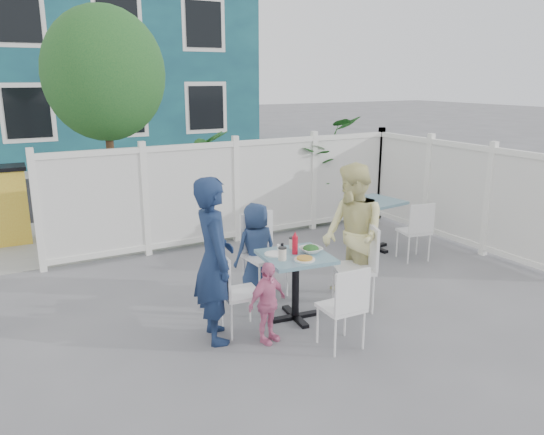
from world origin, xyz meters
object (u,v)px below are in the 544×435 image
chair_left (234,287)px  toddler (267,303)px  utility_cabinet (6,207)px  boy (256,248)px  spare_table (374,211)px  chair_near (346,302)px  man (214,260)px  chair_right (361,260)px  woman (353,236)px  chair_back (262,248)px  main_table (296,270)px

chair_left → toddler: 0.40m
utility_cabinet → boy: (2.53, -3.63, -0.03)m
spare_table → chair_near: (-2.24, -2.31, -0.10)m
spare_table → man: size_ratio=0.49×
chair_right → man: size_ratio=0.59×
spare_table → man: bearing=-155.2°
boy → woman: bearing=129.4°
chair_left → chair_near: 1.14m
toddler → chair_left: bearing=102.9°
chair_near → man: 1.33m
chair_near → toddler: bearing=140.7°
utility_cabinet → chair_back: size_ratio=1.19×
chair_back → main_table: bearing=84.9°
spare_table → woman: 2.12m
main_table → chair_right: (0.79, -0.11, 0.00)m
chair_back → utility_cabinet: bearing=-58.3°
chair_near → toddler: 0.77m
utility_cabinet → chair_right: bearing=-51.8°
chair_right → main_table: bearing=103.8°
woman → chair_near: bearing=-30.1°
chair_left → chair_right: size_ratio=0.88×
chair_near → man: size_ratio=0.51×
woman → boy: size_ratio=1.47×
utility_cabinet → chair_back: utility_cabinet is taller
chair_right → spare_table: bearing=-21.7°
chair_right → man: (-1.72, 0.12, 0.26)m
spare_table → chair_right: bearing=-133.2°
woman → boy: 1.18m
chair_near → man: man is taller
chair_right → toddler: size_ratio=1.17×
chair_right → chair_back: chair_back is taller
main_table → chair_right: size_ratio=0.78×
main_table → chair_near: (0.06, -0.81, -0.08)m
boy → toddler: boy is taller
boy → chair_right: bearing=125.0°
chair_left → man: bearing=-77.9°
chair_left → woman: (1.49, 0.01, 0.32)m
utility_cabinet → chair_near: bearing=-61.5°
chair_back → boy: boy is taller
spare_table → man: (-3.23, -1.49, 0.24)m
chair_back → chair_left: bearing=43.6°
boy → toddler: (-0.48, -1.17, -0.14)m
chair_left → woman: 1.53m
main_table → spare_table: (2.30, 1.50, 0.02)m
chair_back → woman: woman is taller
utility_cabinet → boy: bearing=-53.0°
chair_near → main_table: bearing=96.1°
spare_table → chair_back: size_ratio=0.82×
spare_table → chair_left: (-3.02, -1.47, -0.09)m
chair_right → chair_near: bearing=155.4°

